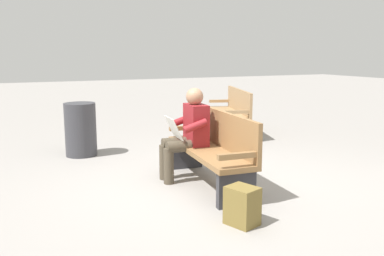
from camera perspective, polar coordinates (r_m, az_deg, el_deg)
ground_plane at (r=5.20m, az=2.22°, el=-7.76°), size 40.00×40.00×0.00m
bench_near at (r=5.10m, az=2.99°, el=-2.76°), size 1.84×0.64×0.90m
person_seated at (r=5.26m, az=-0.58°, el=-0.47°), size 0.60×0.60×1.18m
backpack at (r=4.02m, az=6.99°, el=-10.61°), size 0.35×0.34×0.37m
bench_far at (r=8.30m, az=5.49°, el=2.29°), size 1.86×1.00×0.90m
trash_bin at (r=6.77m, az=-15.09°, el=-0.19°), size 0.49×0.49×0.84m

